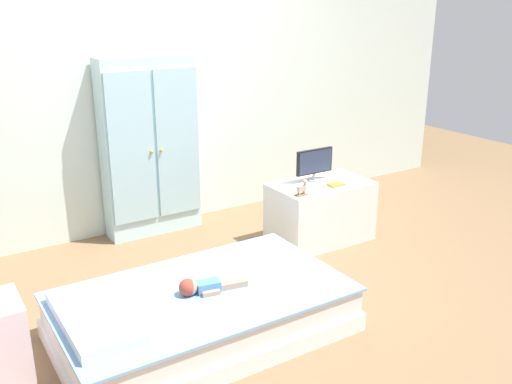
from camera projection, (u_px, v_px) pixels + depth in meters
The scene contains 10 objects.
ground_plane at pixel (255, 302), 3.57m from camera, with size 10.00×10.00×0.02m, color brown.
back_wall at pixel (147, 61), 4.39m from camera, with size 6.40×0.05×2.70m, color silver.
bed at pixel (203, 312), 3.18m from camera, with size 1.60×0.94×0.27m.
pillow at pixel (94, 317), 2.82m from camera, with size 0.32×0.68×0.06m, color silver.
doll at pixel (200, 287), 3.11m from camera, with size 0.39×0.15×0.10m.
wardrobe at pixel (150, 147), 4.43m from camera, with size 0.75×0.26×1.41m.
tv_stand at pixel (320, 212), 4.40m from camera, with size 0.76×0.46×0.47m, color silver.
tv_monitor at pixel (315, 163), 4.34m from camera, with size 0.33×0.10×0.25m.
rocking_horse_toy at pixel (302, 188), 4.04m from camera, with size 0.10×0.04×0.12m.
book_orange at pixel (336, 184), 4.27m from camera, with size 0.12×0.08×0.02m, color orange.
Camera 1 is at (-1.68, -2.67, 1.80)m, focal length 39.71 mm.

